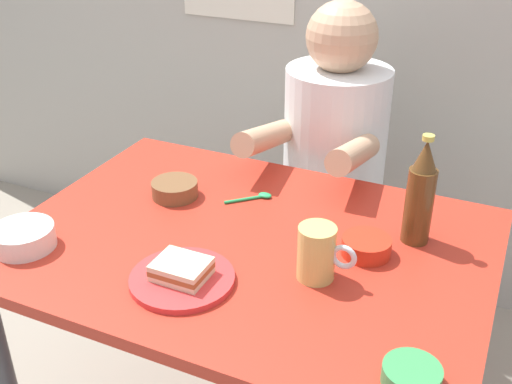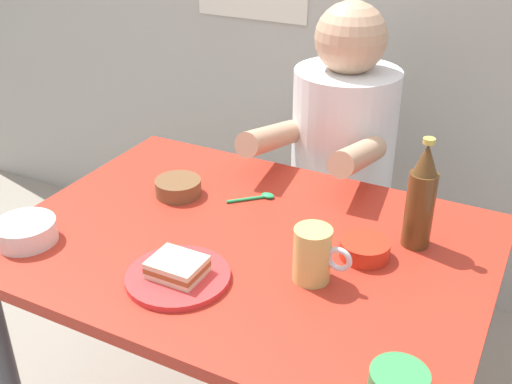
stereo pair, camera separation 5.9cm
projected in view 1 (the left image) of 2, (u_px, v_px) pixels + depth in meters
The scene contains 12 objects.
dining_table at pixel (247, 272), 1.48m from camera, with size 1.10×0.80×0.74m.
stool at pixel (328, 246), 2.12m from camera, with size 0.34×0.34×0.45m.
person_seated at pixel (334, 134), 1.91m from camera, with size 0.33×0.56×0.72m.
plate_orange at pixel (182, 279), 1.28m from camera, with size 0.22×0.22×0.01m, color red.
sandwich at pixel (181, 269), 1.27m from camera, with size 0.11×0.09×0.04m.
beer_mug at pixel (318, 253), 1.27m from camera, with size 0.13×0.08×0.12m.
beer_bottle at pixel (420, 195), 1.37m from camera, with size 0.06×0.06×0.26m.
sauce_bowl_chili at pixel (366, 245), 1.37m from camera, with size 0.11×0.11×0.04m.
rice_bowl_white at pixel (23, 236), 1.39m from camera, with size 0.14×0.14×0.05m.
dip_bowl_green at pixel (412, 375), 1.03m from camera, with size 0.10×0.10×0.03m.
condiment_bowl_brown at pixel (175, 188), 1.60m from camera, with size 0.12×0.12×0.04m.
spoon at pixel (257, 197), 1.60m from camera, with size 0.10×0.09×0.01m.
Camera 1 is at (0.52, -1.09, 1.52)m, focal length 43.45 mm.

